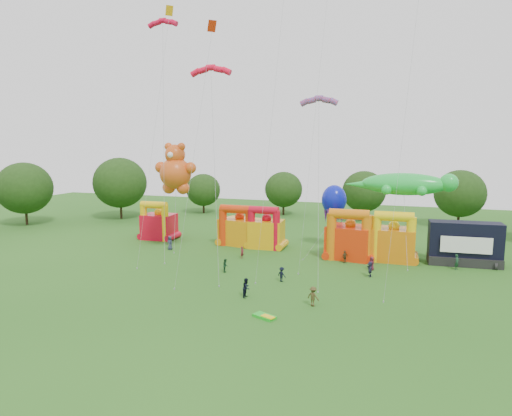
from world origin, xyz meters
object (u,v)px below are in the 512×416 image
(octopus_kite, at_px, (325,224))
(spectator_0, at_px, (170,243))
(teddy_bear_kite, at_px, (175,172))
(bouncy_castle_2, at_px, (266,232))
(bouncy_castle_0, at_px, (158,224))
(stage_trailer, at_px, (465,244))
(spectator_4, at_px, (345,257))
(gecko_kite, at_px, (405,197))

(octopus_kite, bearing_deg, spectator_0, -163.62)
(teddy_bear_kite, bearing_deg, spectator_0, 148.21)
(bouncy_castle_2, xyz_separation_m, spectator_0, (-12.54, -5.39, -1.39))
(bouncy_castle_0, height_order, teddy_bear_kite, teddy_bear_kite)
(stage_trailer, height_order, teddy_bear_kite, teddy_bear_kite)
(bouncy_castle_0, relative_size, spectator_4, 3.83)
(bouncy_castle_0, bearing_deg, bouncy_castle_2, -1.52)
(bouncy_castle_2, xyz_separation_m, stage_trailer, (25.95, -0.92, 0.24))
(gecko_kite, xyz_separation_m, spectator_4, (-6.80, -3.63, -7.37))
(gecko_kite, bearing_deg, bouncy_castle_0, 177.25)
(bouncy_castle_0, height_order, gecko_kite, gecko_kite)
(bouncy_castle_2, relative_size, octopus_kite, 0.59)
(bouncy_castle_0, height_order, spectator_4, bouncy_castle_0)
(bouncy_castle_2, bearing_deg, bouncy_castle_0, 178.48)
(octopus_kite, relative_size, spectator_0, 5.44)
(stage_trailer, relative_size, teddy_bear_kite, 0.57)
(teddy_bear_kite, bearing_deg, bouncy_castle_2, 30.96)
(bouncy_castle_0, relative_size, octopus_kite, 0.58)
(teddy_bear_kite, xyz_separation_m, spectator_4, (22.64, 1.56, -10.30))
(gecko_kite, bearing_deg, teddy_bear_kite, -169.99)
(gecko_kite, height_order, spectator_4, gecko_kite)
(stage_trailer, xyz_separation_m, gecko_kite, (-7.31, -0.36, 5.57))
(spectator_4, bearing_deg, bouncy_castle_2, -70.28)
(bouncy_castle_2, distance_m, stage_trailer, 25.97)
(stage_trailer, xyz_separation_m, teddy_bear_kite, (-36.75, -5.55, 8.50))
(bouncy_castle_0, height_order, stage_trailer, bouncy_castle_0)
(teddy_bear_kite, distance_m, gecko_kite, 30.04)
(bouncy_castle_2, bearing_deg, spectator_0, -156.72)
(bouncy_castle_2, distance_m, spectator_0, 13.72)
(bouncy_castle_0, bearing_deg, gecko_kite, -2.75)
(gecko_kite, relative_size, spectator_0, 7.19)
(spectator_4, bearing_deg, spectator_0, -46.63)
(teddy_bear_kite, relative_size, gecko_kite, 1.08)
(bouncy_castle_2, distance_m, octopus_kite, 8.45)
(stage_trailer, height_order, spectator_4, stage_trailer)
(stage_trailer, distance_m, gecko_kite, 9.20)
(stage_trailer, bearing_deg, bouncy_castle_0, 178.18)
(bouncy_castle_0, bearing_deg, spectator_4, -10.31)
(bouncy_castle_2, bearing_deg, octopus_kite, 5.03)
(bouncy_castle_0, height_order, octopus_kite, octopus_kite)
(bouncy_castle_0, xyz_separation_m, spectator_4, (29.61, -5.38, -1.53))
(bouncy_castle_0, xyz_separation_m, spectator_0, (5.22, -5.86, -1.35))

